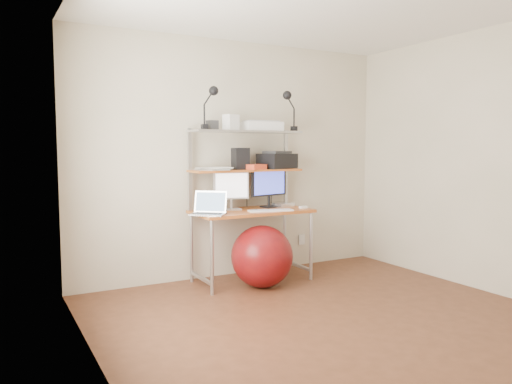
% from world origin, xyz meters
% --- Properties ---
extents(room, '(3.60, 3.60, 3.60)m').
position_xyz_m(room, '(0.00, 0.00, 1.25)').
color(room, brown).
rests_on(room, ground).
extents(computer_desk, '(1.20, 0.60, 1.57)m').
position_xyz_m(computer_desk, '(0.00, 1.50, 0.96)').
color(computer_desk, '#B36122').
rests_on(computer_desk, ground).
extents(desktop, '(1.20, 0.60, 0.00)m').
position_xyz_m(desktop, '(0.00, 1.44, 0.74)').
color(desktop, '#B36122').
rests_on(desktop, computer_desk).
extents(mid_shelf, '(1.18, 0.34, 0.00)m').
position_xyz_m(mid_shelf, '(0.00, 1.57, 1.15)').
color(mid_shelf, '#B36122').
rests_on(mid_shelf, computer_desk).
extents(top_shelf, '(1.18, 0.34, 0.00)m').
position_xyz_m(top_shelf, '(0.00, 1.57, 1.55)').
color(top_shelf, '#B8B8BD').
rests_on(top_shelf, computer_desk).
extents(floor, '(3.60, 3.60, 0.00)m').
position_xyz_m(floor, '(0.00, 0.00, 0.00)').
color(floor, brown).
rests_on(floor, ground).
extents(wall_outlet, '(0.08, 0.01, 0.12)m').
position_xyz_m(wall_outlet, '(0.85, 1.79, 0.30)').
color(wall_outlet, white).
rests_on(wall_outlet, room).
extents(monitor_silver, '(0.38, 0.15, 0.42)m').
position_xyz_m(monitor_silver, '(-0.18, 1.55, 0.96)').
color(monitor_silver, silver).
rests_on(monitor_silver, desktop).
extents(monitor_black, '(0.48, 0.17, 0.48)m').
position_xyz_m(monitor_black, '(0.28, 1.57, 0.98)').
color(monitor_black, black).
rests_on(monitor_black, desktop).
extents(laptop, '(0.40, 0.40, 0.28)m').
position_xyz_m(laptop, '(-0.52, 1.34, 0.79)').
color(laptop, silver).
rests_on(laptop, desktop).
extents(keyboard, '(0.47, 0.22, 0.01)m').
position_xyz_m(keyboard, '(0.12, 1.26, 0.75)').
color(keyboard, white).
rests_on(keyboard, desktop).
extents(mouse, '(0.08, 0.05, 0.02)m').
position_xyz_m(mouse, '(0.54, 1.30, 0.75)').
color(mouse, white).
rests_on(mouse, desktop).
extents(mac_mini, '(0.26, 0.26, 0.04)m').
position_xyz_m(mac_mini, '(0.43, 1.56, 0.76)').
color(mac_mini, silver).
rests_on(mac_mini, desktop).
extents(phone, '(0.09, 0.15, 0.01)m').
position_xyz_m(phone, '(0.01, 1.32, 0.75)').
color(phone, black).
rests_on(phone, desktop).
extents(printer, '(0.45, 0.37, 0.19)m').
position_xyz_m(printer, '(0.39, 1.58, 1.24)').
color(printer, black).
rests_on(printer, mid_shelf).
extents(nas_cube, '(0.16, 0.16, 0.22)m').
position_xyz_m(nas_cube, '(-0.06, 1.57, 1.26)').
color(nas_cube, black).
rests_on(nas_cube, mid_shelf).
extents(red_box, '(0.22, 0.18, 0.05)m').
position_xyz_m(red_box, '(0.07, 1.47, 1.18)').
color(red_box, red).
rests_on(red_box, mid_shelf).
extents(scanner, '(0.42, 0.28, 0.11)m').
position_xyz_m(scanner, '(0.19, 1.60, 1.60)').
color(scanner, white).
rests_on(scanner, top_shelf).
extents(box_white, '(0.16, 0.15, 0.16)m').
position_xyz_m(box_white, '(-0.19, 1.54, 1.63)').
color(box_white, white).
rests_on(box_white, top_shelf).
extents(box_grey, '(0.11, 0.11, 0.10)m').
position_xyz_m(box_grey, '(-0.37, 1.59, 1.60)').
color(box_grey, '#2E2E30').
rests_on(box_grey, top_shelf).
extents(clip_lamp_left, '(0.17, 0.09, 0.42)m').
position_xyz_m(clip_lamp_left, '(-0.41, 1.51, 1.86)').
color(clip_lamp_left, black).
rests_on(clip_lamp_left, top_shelf).
extents(clip_lamp_right, '(0.17, 0.09, 0.42)m').
position_xyz_m(clip_lamp_right, '(0.47, 1.48, 1.86)').
color(clip_lamp_right, black).
rests_on(clip_lamp_right, top_shelf).
extents(exercise_ball, '(0.61, 0.61, 0.61)m').
position_xyz_m(exercise_ball, '(-0.02, 1.19, 0.31)').
color(exercise_ball, maroon).
rests_on(exercise_ball, floor).
extents(paper_stack, '(0.38, 0.42, 0.03)m').
position_xyz_m(paper_stack, '(-0.35, 1.56, 1.17)').
color(paper_stack, white).
rests_on(paper_stack, mid_shelf).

